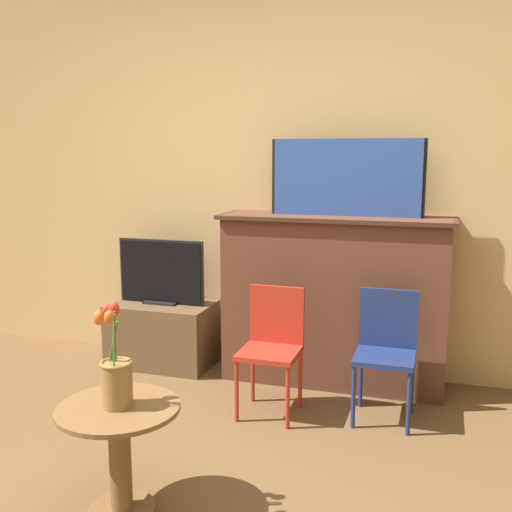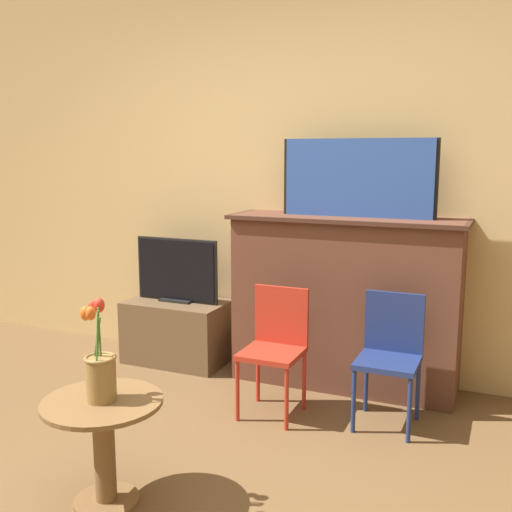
% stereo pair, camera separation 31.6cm
% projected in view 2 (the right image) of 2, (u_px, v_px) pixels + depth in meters
% --- Properties ---
extents(wall_back, '(8.00, 0.06, 2.70)m').
position_uv_depth(wall_back, '(300.00, 173.00, 4.03)').
color(wall_back, tan).
rests_on(wall_back, ground).
extents(fireplace_mantel, '(1.47, 0.44, 1.10)m').
position_uv_depth(fireplace_mantel, '(345.00, 300.00, 3.80)').
color(fireplace_mantel, brown).
rests_on(fireplace_mantel, ground).
extents(painting, '(0.96, 0.03, 0.48)m').
position_uv_depth(painting, '(358.00, 178.00, 3.65)').
color(painting, black).
rests_on(painting, fireplace_mantel).
extents(tv_stand, '(0.71, 0.44, 0.44)m').
position_uv_depth(tv_stand, '(178.00, 331.00, 4.30)').
color(tv_stand, brown).
rests_on(tv_stand, ground).
extents(tv_monitor, '(0.63, 0.12, 0.45)m').
position_uv_depth(tv_monitor, '(177.00, 271.00, 4.23)').
color(tv_monitor, black).
rests_on(tv_monitor, tv_stand).
extents(chair_red, '(0.33, 0.33, 0.72)m').
position_uv_depth(chair_red, '(276.00, 342.00, 3.43)').
color(chair_red, '#B22D1E').
rests_on(chair_red, ground).
extents(chair_blue, '(0.33, 0.33, 0.72)m').
position_uv_depth(chair_blue, '(390.00, 350.00, 3.29)').
color(chair_blue, navy).
rests_on(chair_blue, ground).
extents(side_table, '(0.51, 0.51, 0.47)m').
position_uv_depth(side_table, '(104.00, 436.00, 2.52)').
color(side_table, brown).
rests_on(side_table, ground).
extents(vase_tulips, '(0.18, 0.15, 0.43)m').
position_uv_depth(vase_tulips, '(100.00, 369.00, 2.48)').
color(vase_tulips, olive).
rests_on(vase_tulips, side_table).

